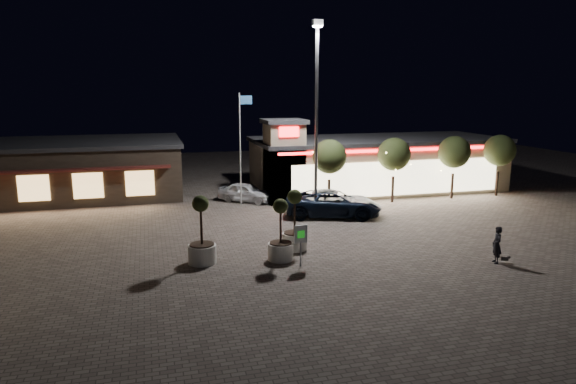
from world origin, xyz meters
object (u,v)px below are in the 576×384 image
object	(u,v)px
pickup_truck	(333,203)
valet_sign	(301,238)
white_sedan	(246,192)
planter_left	(202,242)
planter_mid	(281,241)
pedestrian	(497,245)

from	to	relation	value
pickup_truck	valet_sign	size ratio (longest dim) A/B	3.15
white_sedan	planter_left	bearing A→B (deg)	-162.57
planter_mid	valet_sign	distance (m)	1.39
pickup_truck	pedestrian	world-z (taller)	pedestrian
planter_left	valet_sign	xyz separation A→B (m)	(4.48, -1.64, 0.36)
pickup_truck	valet_sign	bearing A→B (deg)	168.58
pedestrian	white_sedan	bearing A→B (deg)	-134.65
pedestrian	planter_mid	bearing A→B (deg)	-91.32
pickup_truck	valet_sign	xyz separation A→B (m)	(-4.86, -8.66, 0.52)
white_sedan	planter_mid	world-z (taller)	planter_mid
pedestrian	pickup_truck	bearing A→B (deg)	-141.18
pedestrian	planter_left	distance (m)	14.22
valet_sign	planter_mid	bearing A→B (deg)	121.73
pickup_truck	valet_sign	world-z (taller)	valet_sign
pickup_truck	valet_sign	distance (m)	9.95
pedestrian	planter_left	world-z (taller)	planter_left
pickup_truck	planter_left	distance (m)	11.68
pedestrian	planter_mid	distance (m)	10.45
pickup_truck	planter_left	bearing A→B (deg)	144.81
white_sedan	pedestrian	world-z (taller)	pedestrian
planter_left	planter_mid	size ratio (longest dim) A/B	1.09
white_sedan	valet_sign	bearing A→B (deg)	-143.44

